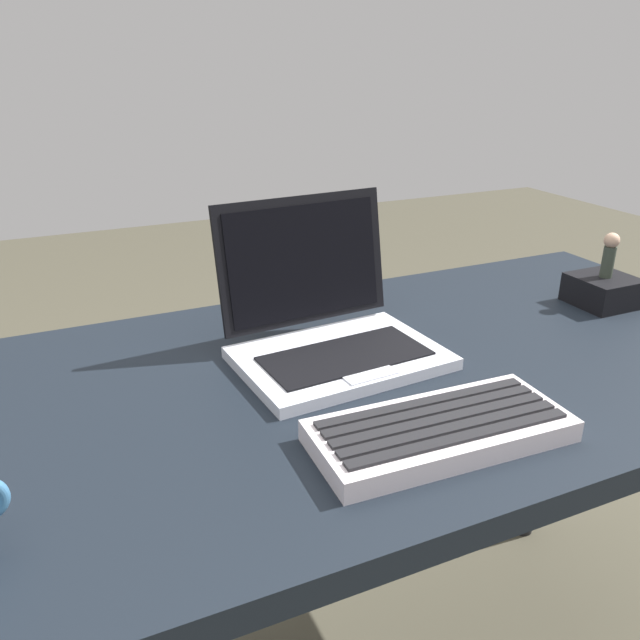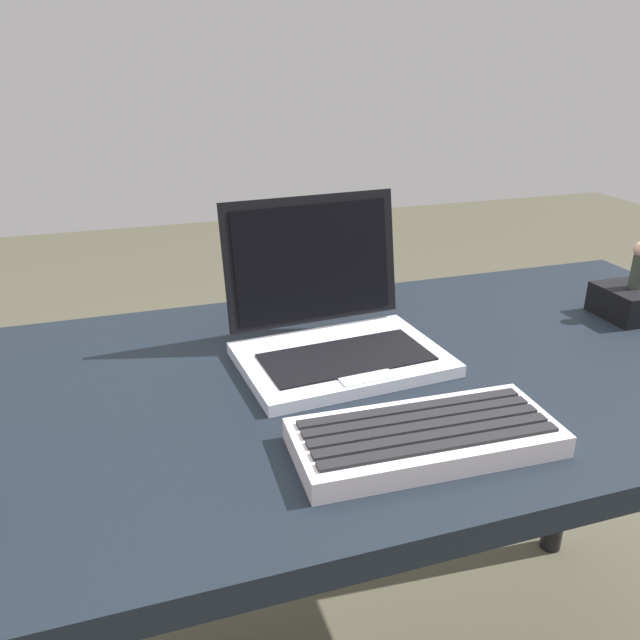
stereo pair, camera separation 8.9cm
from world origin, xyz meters
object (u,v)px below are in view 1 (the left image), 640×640
Objects in this scene: laptop_front at (329,327)px; figurine_stand at (603,291)px; figurine at (610,253)px; external_keyboard at (440,430)px.

laptop_front is 0.55m from figurine_stand.
figurine_stand is 0.07m from figurine.
external_keyboard is at bearing -154.20° from figurine_stand.
laptop_front is 0.98× the size of external_keyboard.
laptop_front reaches higher than figurine_stand.
laptop_front is 3.78× the size of figurine.
figurine_stand is at bearing 0.00° from figurine.
figurine_stand is 1.28× the size of figurine.
figurine_stand is at bearing -1.38° from laptop_front.
figurine_stand is (0.55, -0.01, -0.02)m from laptop_front.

